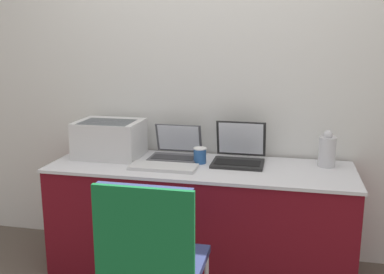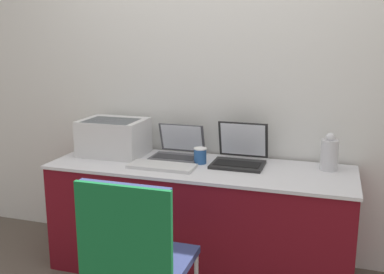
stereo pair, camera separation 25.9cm
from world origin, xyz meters
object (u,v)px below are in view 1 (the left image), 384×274
(laptop_left, at_px, (176,151))
(metal_pitcher, at_px, (327,150))
(laptop_right, at_px, (239,154))
(coffee_cup, at_px, (200,155))
(printer, at_px, (110,137))
(external_keyboard, at_px, (163,167))
(chair, at_px, (151,253))

(laptop_left, distance_m, metal_pitcher, 1.00)
(laptop_left, xyz_separation_m, laptop_right, (0.44, -0.02, 0.01))
(laptop_right, height_order, coffee_cup, laptop_right)
(laptop_left, relative_size, metal_pitcher, 1.37)
(printer, height_order, external_keyboard, printer)
(laptop_right, bearing_deg, metal_pitcher, 3.15)
(chair, bearing_deg, external_keyboard, 101.84)
(printer, xyz_separation_m, metal_pitcher, (1.45, 0.07, -0.03))
(laptop_left, height_order, metal_pitcher, metal_pitcher)
(external_keyboard, height_order, coffee_cup, coffee_cup)
(chair, bearing_deg, coffee_cup, 87.57)
(laptop_right, relative_size, coffee_cup, 3.21)
(laptop_right, bearing_deg, coffee_cup, -164.36)
(metal_pitcher, bearing_deg, coffee_cup, -172.91)
(printer, distance_m, laptop_left, 0.47)
(laptop_left, relative_size, external_keyboard, 0.76)
(printer, relative_size, coffee_cup, 4.21)
(external_keyboard, bearing_deg, laptop_left, 87.08)
(printer, bearing_deg, laptop_left, 7.35)
(laptop_left, height_order, laptop_right, laptop_right)
(external_keyboard, relative_size, chair, 0.46)
(laptop_right, xyz_separation_m, coffee_cup, (-0.25, -0.07, -0.01))
(printer, distance_m, laptop_right, 0.90)
(printer, height_order, coffee_cup, printer)
(metal_pitcher, bearing_deg, printer, -177.43)
(metal_pitcher, bearing_deg, laptop_right, -176.85)
(printer, relative_size, laptop_left, 1.34)
(laptop_left, xyz_separation_m, coffee_cup, (0.19, -0.09, 0.00))
(laptop_right, distance_m, metal_pitcher, 0.56)
(coffee_cup, distance_m, chair, 0.97)
(laptop_left, relative_size, coffee_cup, 3.14)
(chair, bearing_deg, printer, 121.63)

